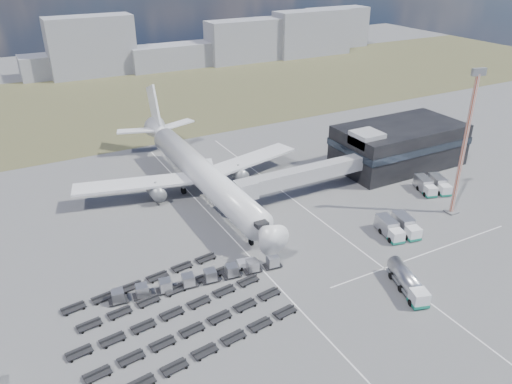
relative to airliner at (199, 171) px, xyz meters
name	(u,v)px	position (x,y,z in m)	size (l,w,h in m)	color
ground	(277,270)	(0.00, -32.38, -5.29)	(420.00, 420.00, 0.00)	#565659
grass_strip	(111,103)	(0.00, 77.62, -5.29)	(420.00, 90.00, 0.01)	#454129
lane_markings	(315,246)	(9.77, -29.38, -5.29)	(47.12, 110.00, 0.01)	silver
terminal	(398,145)	(47.77, -8.41, -0.04)	(30.40, 16.40, 11.00)	black
jet_bridge	(293,178)	(15.90, -11.95, -0.24)	(30.30, 3.80, 7.05)	#939399
airliner	(199,171)	(0.00, 0.00, 0.00)	(51.59, 64.53, 17.62)	silver
skyline	(156,48)	(29.90, 118.46, 3.58)	(300.93, 25.40, 25.50)	gray
fuel_tanker	(408,282)	(15.06, -46.45, -3.68)	(5.37, 10.24, 3.21)	silver
pushback_tug	(246,264)	(-4.00, -29.14, -4.62)	(2.91, 1.64, 1.35)	silver
catering_truck	(208,169)	(5.27, 7.93, -3.91)	(4.07, 6.34, 2.70)	silver
service_trucks_near	(398,227)	(25.42, -33.08, -3.75)	(7.13, 8.05, 2.84)	silver
service_trucks_far	(432,185)	(44.56, -23.08, -3.81)	(7.48, 8.20, 2.73)	silver
uld_row	(199,278)	(-12.56, -29.68, -4.16)	(27.98, 5.20, 1.89)	black
baggage_dollies	(173,314)	(-18.90, -35.01, -4.89)	(32.53, 24.09, 0.81)	black
floodlight_mast	(464,145)	(40.81, -31.91, 9.12)	(2.75, 2.22, 28.76)	#A93A1B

